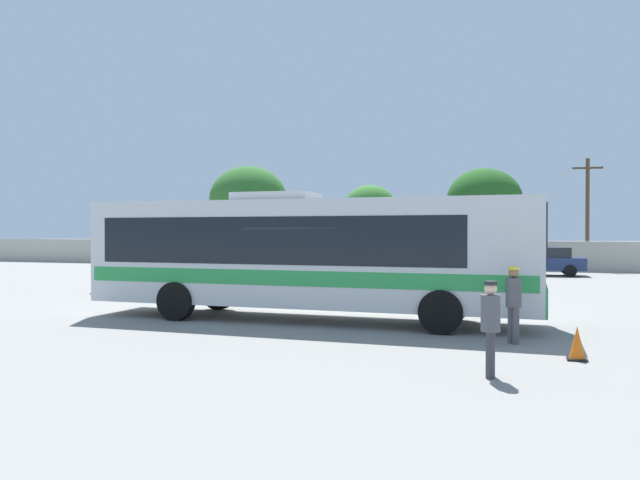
{
  "coord_description": "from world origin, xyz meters",
  "views": [
    {
      "loc": [
        5.61,
        -15.9,
        2.4
      ],
      "look_at": [
        -0.05,
        1.52,
        2.15
      ],
      "focal_mm": 35.01,
      "sensor_mm": 36.0,
      "label": 1
    }
  ],
  "objects_px": {
    "roadside_tree_left": "(248,199)",
    "traffic_cone_on_apron": "(577,344)",
    "parked_car_third_black": "(430,259)",
    "passenger_waiting_on_apron": "(490,323)",
    "roadside_tree_midleft": "(370,208)",
    "parked_car_leftmost_black": "(223,257)",
    "vendor_umbrella_near_gate_blue": "(123,247)",
    "parked_car_second_black": "(320,257)",
    "utility_pole_near": "(587,211)",
    "parked_car_rightmost_dark_blue": "(543,261)",
    "attendant_by_bus_door": "(514,300)",
    "coach_bus_silver_green": "(303,252)",
    "roadside_tree_midright": "(484,200)"
  },
  "relations": [
    {
      "from": "roadside_tree_left",
      "to": "traffic_cone_on_apron",
      "type": "relative_size",
      "value": 11.53
    },
    {
      "from": "parked_car_third_black",
      "to": "passenger_waiting_on_apron",
      "type": "bearing_deg",
      "value": -79.98
    },
    {
      "from": "roadside_tree_left",
      "to": "roadside_tree_midleft",
      "type": "height_order",
      "value": "roadside_tree_left"
    },
    {
      "from": "parked_car_leftmost_black",
      "to": "roadside_tree_left",
      "type": "height_order",
      "value": "roadside_tree_left"
    },
    {
      "from": "vendor_umbrella_near_gate_blue",
      "to": "parked_car_leftmost_black",
      "type": "relative_size",
      "value": 0.48
    },
    {
      "from": "vendor_umbrella_near_gate_blue",
      "to": "parked_car_second_black",
      "type": "distance_m",
      "value": 15.59
    },
    {
      "from": "traffic_cone_on_apron",
      "to": "vendor_umbrella_near_gate_blue",
      "type": "bearing_deg",
      "value": 151.08
    },
    {
      "from": "roadside_tree_midleft",
      "to": "traffic_cone_on_apron",
      "type": "bearing_deg",
      "value": -69.66
    },
    {
      "from": "passenger_waiting_on_apron",
      "to": "vendor_umbrella_near_gate_blue",
      "type": "xyz_separation_m",
      "value": [
        -14.9,
        10.99,
        0.87
      ]
    },
    {
      "from": "parked_car_third_black",
      "to": "utility_pole_near",
      "type": "height_order",
      "value": "utility_pole_near"
    },
    {
      "from": "vendor_umbrella_near_gate_blue",
      "to": "parked_car_rightmost_dark_blue",
      "type": "xyz_separation_m",
      "value": [
        16.5,
        14.75,
        -0.97
      ]
    },
    {
      "from": "roadside_tree_midleft",
      "to": "traffic_cone_on_apron",
      "type": "height_order",
      "value": "roadside_tree_midleft"
    },
    {
      "from": "attendant_by_bus_door",
      "to": "utility_pole_near",
      "type": "height_order",
      "value": "utility_pole_near"
    },
    {
      "from": "coach_bus_silver_green",
      "to": "roadside_tree_midleft",
      "type": "relative_size",
      "value": 2.16
    },
    {
      "from": "passenger_waiting_on_apron",
      "to": "parked_car_third_black",
      "type": "bearing_deg",
      "value": 100.02
    },
    {
      "from": "coach_bus_silver_green",
      "to": "passenger_waiting_on_apron",
      "type": "distance_m",
      "value": 7.55
    },
    {
      "from": "parked_car_leftmost_black",
      "to": "roadside_tree_left",
      "type": "distance_m",
      "value": 8.41
    },
    {
      "from": "parked_car_second_black",
      "to": "roadside_tree_left",
      "type": "height_order",
      "value": "roadside_tree_left"
    },
    {
      "from": "parked_car_second_black",
      "to": "parked_car_third_black",
      "type": "bearing_deg",
      "value": 3.13
    },
    {
      "from": "roadside_tree_midleft",
      "to": "traffic_cone_on_apron",
      "type": "relative_size",
      "value": 8.84
    },
    {
      "from": "parked_car_leftmost_black",
      "to": "parked_car_rightmost_dark_blue",
      "type": "relative_size",
      "value": 1.0
    },
    {
      "from": "coach_bus_silver_green",
      "to": "vendor_umbrella_near_gate_blue",
      "type": "xyz_separation_m",
      "value": [
        -9.7,
        5.59,
        -0.08
      ]
    },
    {
      "from": "coach_bus_silver_green",
      "to": "vendor_umbrella_near_gate_blue",
      "type": "distance_m",
      "value": 11.2
    },
    {
      "from": "parked_car_leftmost_black",
      "to": "roadside_tree_midright",
      "type": "relative_size",
      "value": 0.67
    },
    {
      "from": "passenger_waiting_on_apron",
      "to": "traffic_cone_on_apron",
      "type": "height_order",
      "value": "passenger_waiting_on_apron"
    },
    {
      "from": "attendant_by_bus_door",
      "to": "parked_car_third_black",
      "type": "relative_size",
      "value": 0.39
    },
    {
      "from": "vendor_umbrella_near_gate_blue",
      "to": "roadside_tree_left",
      "type": "bearing_deg",
      "value": 101.52
    },
    {
      "from": "parked_car_third_black",
      "to": "roadside_tree_midright",
      "type": "relative_size",
      "value": 0.64
    },
    {
      "from": "parked_car_third_black",
      "to": "traffic_cone_on_apron",
      "type": "bearing_deg",
      "value": -75.94
    },
    {
      "from": "roadside_tree_left",
      "to": "coach_bus_silver_green",
      "type": "bearing_deg",
      "value": -62.71
    },
    {
      "from": "parked_car_second_black",
      "to": "traffic_cone_on_apron",
      "type": "height_order",
      "value": "parked_car_second_black"
    },
    {
      "from": "parked_car_second_black",
      "to": "parked_car_rightmost_dark_blue",
      "type": "xyz_separation_m",
      "value": [
        13.06,
        -0.43,
        -0.0
      ]
    },
    {
      "from": "roadside_tree_left",
      "to": "traffic_cone_on_apron",
      "type": "bearing_deg",
      "value": -56.02
    },
    {
      "from": "vendor_umbrella_near_gate_blue",
      "to": "parked_car_rightmost_dark_blue",
      "type": "relative_size",
      "value": 0.48
    },
    {
      "from": "coach_bus_silver_green",
      "to": "utility_pole_near",
      "type": "distance_m",
      "value": 28.18
    },
    {
      "from": "parked_car_leftmost_black",
      "to": "roadside_tree_midright",
      "type": "xyz_separation_m",
      "value": [
        15.92,
        6.85,
        3.75
      ]
    },
    {
      "from": "roadside_tree_midright",
      "to": "parked_car_second_black",
      "type": "bearing_deg",
      "value": -146.33
    },
    {
      "from": "passenger_waiting_on_apron",
      "to": "parked_car_third_black",
      "type": "relative_size",
      "value": 0.37
    },
    {
      "from": "attendant_by_bus_door",
      "to": "parked_car_second_black",
      "type": "distance_m",
      "value": 25.7
    },
    {
      "from": "attendant_by_bus_door",
      "to": "utility_pole_near",
      "type": "distance_m",
      "value": 28.93
    },
    {
      "from": "roadside_tree_midright",
      "to": "traffic_cone_on_apron",
      "type": "distance_m",
      "value": 31.04
    },
    {
      "from": "roadside_tree_left",
      "to": "parked_car_third_black",
      "type": "bearing_deg",
      "value": -23.28
    },
    {
      "from": "coach_bus_silver_green",
      "to": "roadside_tree_midleft",
      "type": "height_order",
      "value": "roadside_tree_midleft"
    },
    {
      "from": "utility_pole_near",
      "to": "roadside_tree_left",
      "type": "distance_m",
      "value": 23.78
    },
    {
      "from": "coach_bus_silver_green",
      "to": "traffic_cone_on_apron",
      "type": "bearing_deg",
      "value": -27.41
    },
    {
      "from": "vendor_umbrella_near_gate_blue",
      "to": "passenger_waiting_on_apron",
      "type": "bearing_deg",
      "value": -36.41
    },
    {
      "from": "utility_pole_near",
      "to": "traffic_cone_on_apron",
      "type": "xyz_separation_m",
      "value": [
        -2.91,
        -29.89,
        -3.37
      ]
    },
    {
      "from": "parked_car_rightmost_dark_blue",
      "to": "roadside_tree_left",
      "type": "relative_size",
      "value": 0.6
    },
    {
      "from": "coach_bus_silver_green",
      "to": "roadside_tree_midright",
      "type": "height_order",
      "value": "roadside_tree_midright"
    },
    {
      "from": "attendant_by_bus_door",
      "to": "traffic_cone_on_apron",
      "type": "bearing_deg",
      "value": -50.16
    }
  ]
}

